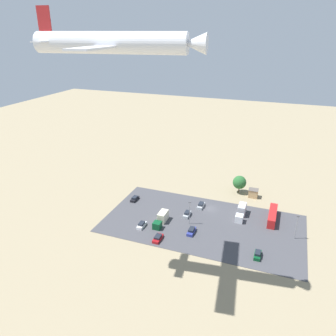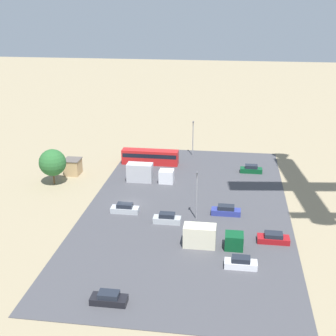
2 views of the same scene
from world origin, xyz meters
name	(u,v)px [view 1 (image 1 of 2)]	position (x,y,z in m)	size (l,w,h in m)	color
ground_plane	(210,209)	(0.00, 0.00, 0.00)	(400.00, 400.00, 0.00)	gray
parking_lot_surface	(203,223)	(0.00, 10.11, 0.04)	(63.30, 33.72, 0.08)	#424247
shed_building	(253,193)	(-12.91, -14.42, 1.59)	(3.54, 3.19, 3.17)	tan
bus	(272,215)	(-20.89, -0.02, 1.76)	(2.44, 12.00, 3.12)	red
parked_car_0	(142,225)	(17.65, 18.93, 0.72)	(1.75, 4.29, 1.55)	silver
parked_car_1	(191,231)	(1.81, 16.60, 0.75)	(1.79, 4.77, 1.61)	navy
parked_car_2	(258,255)	(-18.66, 21.21, 0.76)	(1.74, 4.39, 1.63)	#0C4723
parked_car_3	(187,214)	(6.10, 7.47, 0.77)	(1.70, 4.36, 1.66)	#ADB2B7
parked_car_4	(158,238)	(10.11, 23.65, 0.69)	(1.98, 4.61, 1.47)	maroon
parked_car_5	(135,199)	(27.54, 3.71, 0.68)	(1.82, 4.28, 1.45)	black
parked_car_6	(201,205)	(3.34, 0.04, 0.75)	(1.79, 4.62, 1.60)	#ADB2B7
parked_truck_0	(161,219)	(12.67, 14.48, 1.53)	(2.45, 8.48, 3.17)	#0C4723
parked_truck_1	(241,212)	(-10.89, 1.20, 1.70)	(2.43, 9.01, 3.54)	silver
tree_near_shed	(240,182)	(-7.26, -16.25, 4.33)	(5.10, 5.10, 6.89)	brown
light_pole_lot_centre	(189,212)	(4.00, 11.90, 4.52)	(0.90, 0.28, 8.03)	gray
light_pole_lot_edge	(297,226)	(-28.08, 8.42, 4.42)	(0.90, 0.28, 7.82)	gray
airplane	(117,43)	(10.96, 40.18, 55.67)	(34.27, 27.78, 8.71)	white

